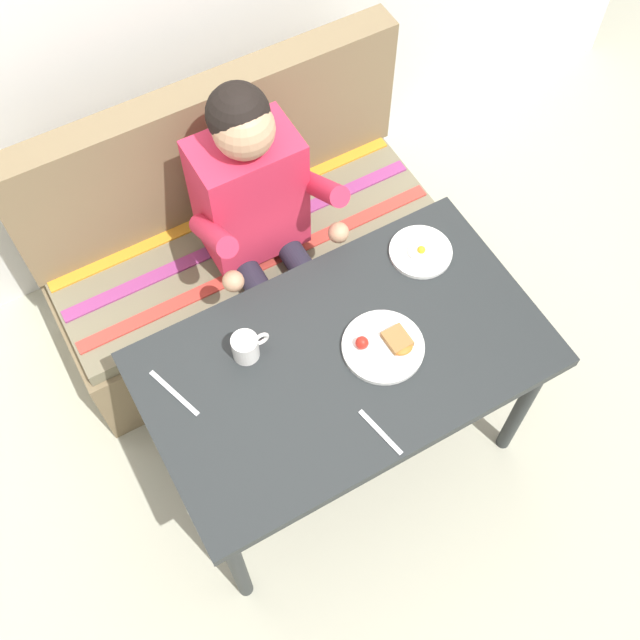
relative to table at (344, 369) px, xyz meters
The scene contains 9 objects.
ground_plane 0.65m from the table, ahead, with size 8.00×8.00×0.00m, color #ACAA94.
table is the anchor object (origin of this frame).
couch 0.83m from the table, 90.00° to the left, with size 1.44×0.56×1.00m.
person 0.60m from the table, 88.06° to the left, with size 0.45×0.61×1.21m.
plate_breakfast 0.15m from the table, 15.42° to the right, with size 0.25×0.25×0.05m.
plate_eggs 0.45m from the table, 26.93° to the left, with size 0.20×0.20×0.04m.
coffee_mug 0.32m from the table, 148.63° to the left, with size 0.12×0.08×0.09m.
fork 0.27m from the table, 97.72° to the right, with size 0.01×0.17×0.01m, color silver.
knife 0.52m from the table, 164.05° to the left, with size 0.01×0.20×0.01m, color silver.
Camera 1 is at (-0.59, -0.90, 2.81)m, focal length 44.52 mm.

